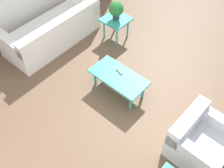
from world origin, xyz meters
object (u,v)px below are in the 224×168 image
Objects in this scene: coffee_table at (119,78)px; potted_plant at (116,9)px; armchair at (199,140)px; sofa at (54,31)px; side_table_plant at (116,21)px.

coffee_table is 1.64m from potted_plant.
potted_plant reaches higher than coffee_table.
armchair reaches higher than coffee_table.
sofa is 2.43× the size of armchair.
coffee_table is 1.91× the size of side_table_plant.
sofa reaches higher than coffee_table.
sofa is 3.73m from armchair.
armchair is 0.84× the size of coffee_table.
side_table_plant reaches higher than coffee_table.
side_table_plant is (1.08, -1.17, 0.08)m from coffee_table.
sofa reaches higher than armchair.
armchair is 1.60× the size of side_table_plant.
armchair is 2.20× the size of potted_plant.
armchair is 3.12m from potted_plant.
potted_plant reaches higher than side_table_plant.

